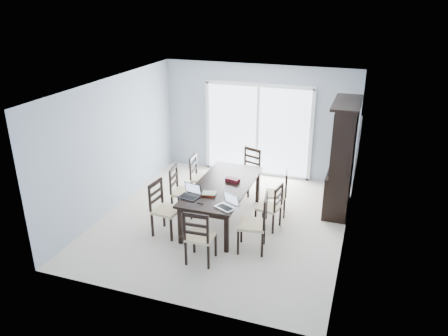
{
  "coord_description": "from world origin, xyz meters",
  "views": [
    {
      "loc": [
        2.44,
        -6.96,
        4.1
      ],
      "look_at": [
        0.03,
        0.0,
        1.09
      ],
      "focal_mm": 35.0,
      "sensor_mm": 36.0,
      "label": 1
    }
  ],
  "objects_px": {
    "chair_right_far": "(281,188)",
    "laptop_silver": "(225,205)",
    "chair_end_far": "(249,166)",
    "chair_left_far": "(198,172)",
    "game_box": "(233,180)",
    "dining_table": "(223,189)",
    "laptop_dark": "(189,195)",
    "hot_tub": "(243,142)",
    "china_hutch": "(342,159)",
    "chair_end_near": "(199,232)",
    "chair_right_near": "(258,217)",
    "chair_right_mid": "(273,202)",
    "chair_left_near": "(162,202)",
    "chair_left_mid": "(179,186)",
    "cell_phone": "(200,203)"
  },
  "relations": [
    {
      "from": "chair_right_near",
      "to": "hot_tub",
      "type": "relative_size",
      "value": 0.61
    },
    {
      "from": "china_hutch",
      "to": "chair_right_near",
      "type": "distance_m",
      "value": 2.36
    },
    {
      "from": "laptop_dark",
      "to": "hot_tub",
      "type": "relative_size",
      "value": 0.19
    },
    {
      "from": "chair_end_near",
      "to": "hot_tub",
      "type": "height_order",
      "value": "chair_end_near"
    },
    {
      "from": "chair_end_near",
      "to": "dining_table",
      "type": "bearing_deg",
      "value": 92.02
    },
    {
      "from": "chair_end_near",
      "to": "chair_end_far",
      "type": "distance_m",
      "value": 2.94
    },
    {
      "from": "chair_right_near",
      "to": "game_box",
      "type": "relative_size",
      "value": 4.48
    },
    {
      "from": "chair_right_mid",
      "to": "chair_end_near",
      "type": "height_order",
      "value": "chair_end_near"
    },
    {
      "from": "chair_right_mid",
      "to": "china_hutch",
      "type": "bearing_deg",
      "value": -31.15
    },
    {
      "from": "chair_left_far",
      "to": "game_box",
      "type": "relative_size",
      "value": 4.12
    },
    {
      "from": "chair_left_far",
      "to": "game_box",
      "type": "bearing_deg",
      "value": 54.5
    },
    {
      "from": "game_box",
      "to": "chair_end_far",
      "type": "bearing_deg",
      "value": 91.5
    },
    {
      "from": "chair_left_far",
      "to": "chair_end_far",
      "type": "height_order",
      "value": "chair_end_far"
    },
    {
      "from": "dining_table",
      "to": "china_hutch",
      "type": "relative_size",
      "value": 1.0
    },
    {
      "from": "chair_right_near",
      "to": "laptop_silver",
      "type": "height_order",
      "value": "chair_right_near"
    },
    {
      "from": "chair_right_mid",
      "to": "laptop_silver",
      "type": "height_order",
      "value": "chair_right_mid"
    },
    {
      "from": "chair_right_far",
      "to": "laptop_silver",
      "type": "height_order",
      "value": "chair_right_far"
    },
    {
      "from": "hot_tub",
      "to": "dining_table",
      "type": "bearing_deg",
      "value": -79.49
    },
    {
      "from": "chair_right_near",
      "to": "chair_right_far",
      "type": "bearing_deg",
      "value": -12.25
    },
    {
      "from": "chair_left_far",
      "to": "chair_end_far",
      "type": "xyz_separation_m",
      "value": [
        0.91,
        0.67,
        0.02
      ]
    },
    {
      "from": "dining_table",
      "to": "chair_right_near",
      "type": "bearing_deg",
      "value": -40.82
    },
    {
      "from": "chair_left_far",
      "to": "laptop_silver",
      "type": "bearing_deg",
      "value": 31.72
    },
    {
      "from": "chair_left_mid",
      "to": "chair_right_far",
      "type": "xyz_separation_m",
      "value": [
        1.86,
        0.62,
        -0.05
      ]
    },
    {
      "from": "game_box",
      "to": "laptop_silver",
      "type": "bearing_deg",
      "value": -78.21
    },
    {
      "from": "cell_phone",
      "to": "chair_end_near",
      "type": "bearing_deg",
      "value": -67.87
    },
    {
      "from": "chair_right_mid",
      "to": "chair_left_near",
      "type": "bearing_deg",
      "value": 122.48
    },
    {
      "from": "laptop_silver",
      "to": "chair_right_mid",
      "type": "bearing_deg",
      "value": 81.35
    },
    {
      "from": "chair_end_far",
      "to": "laptop_silver",
      "type": "distance_m",
      "value": 2.35
    },
    {
      "from": "chair_left_near",
      "to": "chair_end_far",
      "type": "bearing_deg",
      "value": 161.75
    },
    {
      "from": "dining_table",
      "to": "chair_left_mid",
      "type": "xyz_separation_m",
      "value": [
        -0.89,
        0.02,
        -0.08
      ]
    },
    {
      "from": "dining_table",
      "to": "china_hutch",
      "type": "xyz_separation_m",
      "value": [
        2.02,
        1.25,
        0.4
      ]
    },
    {
      "from": "hot_tub",
      "to": "chair_right_near",
      "type": "bearing_deg",
      "value": -69.85
    },
    {
      "from": "dining_table",
      "to": "chair_left_far",
      "type": "height_order",
      "value": "chair_left_far"
    },
    {
      "from": "hot_tub",
      "to": "laptop_silver",
      "type": "bearing_deg",
      "value": -76.98
    },
    {
      "from": "chair_right_far",
      "to": "laptop_dark",
      "type": "bearing_deg",
      "value": 123.03
    },
    {
      "from": "chair_end_near",
      "to": "hot_tub",
      "type": "relative_size",
      "value": 0.58
    },
    {
      "from": "chair_left_near",
      "to": "laptop_dark",
      "type": "distance_m",
      "value": 0.54
    },
    {
      "from": "game_box",
      "to": "china_hutch",
      "type": "bearing_deg",
      "value": 28.97
    },
    {
      "from": "chair_left_mid",
      "to": "chair_right_mid",
      "type": "distance_m",
      "value": 1.86
    },
    {
      "from": "chair_left_near",
      "to": "chair_end_near",
      "type": "height_order",
      "value": "chair_left_near"
    },
    {
      "from": "chair_left_mid",
      "to": "game_box",
      "type": "height_order",
      "value": "chair_left_mid"
    },
    {
      "from": "chair_left_near",
      "to": "chair_left_far",
      "type": "relative_size",
      "value": 1.06
    },
    {
      "from": "chair_end_far",
      "to": "chair_end_near",
      "type": "bearing_deg",
      "value": 109.94
    },
    {
      "from": "chair_left_mid",
      "to": "chair_end_far",
      "type": "relative_size",
      "value": 1.01
    },
    {
      "from": "chair_right_far",
      "to": "chair_left_near",
      "type": "bearing_deg",
      "value": 115.55
    },
    {
      "from": "dining_table",
      "to": "chair_end_near",
      "type": "relative_size",
      "value": 1.98
    },
    {
      "from": "chair_end_far",
      "to": "hot_tub",
      "type": "distance_m",
      "value": 2.04
    },
    {
      "from": "china_hutch",
      "to": "chair_end_near",
      "type": "bearing_deg",
      "value": -125.02
    },
    {
      "from": "china_hutch",
      "to": "cell_phone",
      "type": "distance_m",
      "value": 3.0
    },
    {
      "from": "chair_left_mid",
      "to": "chair_end_near",
      "type": "relative_size",
      "value": 1.01
    }
  ]
}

